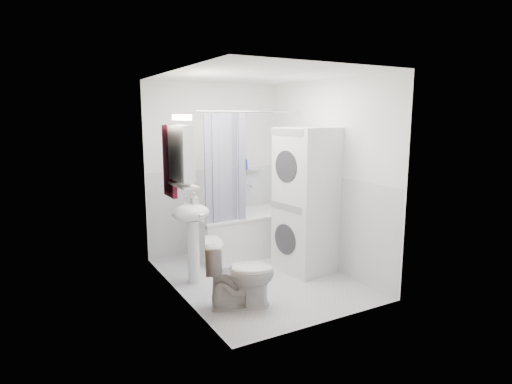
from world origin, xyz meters
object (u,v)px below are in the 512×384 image
bathtub (248,231)px  toilet (240,273)px  sink (192,225)px  washer_dryer (307,200)px

bathtub → toilet: size_ratio=2.18×
sink → toilet: size_ratio=1.45×
bathtub → washer_dryer: washer_dryer is taller
bathtub → washer_dryer: (0.33, -0.95, 0.58)m
washer_dryer → toilet: (-1.23, -0.55, -0.55)m
bathtub → toilet: bearing=-120.9°
washer_dryer → toilet: size_ratio=2.52×
bathtub → sink: sink is taller
sink → toilet: 0.93m
sink → washer_dryer: bearing=-11.2°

